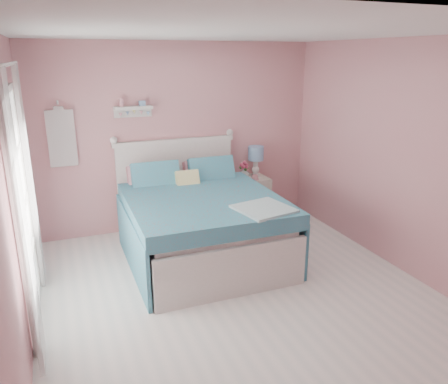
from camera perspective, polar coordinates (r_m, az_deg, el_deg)
floor at (r=4.69m, az=2.24°, el=-13.52°), size 4.50×4.50×0.00m
room_shell at (r=4.10m, az=2.50°, el=5.80°), size 4.50×4.50×4.50m
bed at (r=5.43m, az=-3.24°, el=-4.05°), size 1.77×2.23×1.29m
nightstand at (r=6.61m, az=3.59°, el=-0.88°), size 0.46×0.46×0.67m
table_lamp at (r=6.51m, az=4.18°, el=4.78°), size 0.23×0.23×0.46m
vase at (r=6.43m, az=2.67°, el=2.48°), size 0.20×0.20×0.16m
teacup at (r=6.38m, az=4.04°, el=1.92°), size 0.11×0.11×0.07m
roses at (r=6.39m, az=2.68°, el=3.51°), size 0.14×0.11×0.12m
wall_shelf at (r=5.99m, az=-11.83°, el=10.60°), size 0.50×0.15×0.25m
hanging_dress at (r=5.94m, az=-20.44°, el=6.56°), size 0.34×0.03×0.72m
french_door at (r=4.30m, az=-24.79°, el=-2.34°), size 0.04×1.32×2.16m
curtain_near at (r=3.56m, az=-24.69°, el=-4.46°), size 0.04×0.40×2.32m
curtain_far at (r=4.98m, az=-24.02°, el=1.59°), size 0.04×0.40×2.32m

